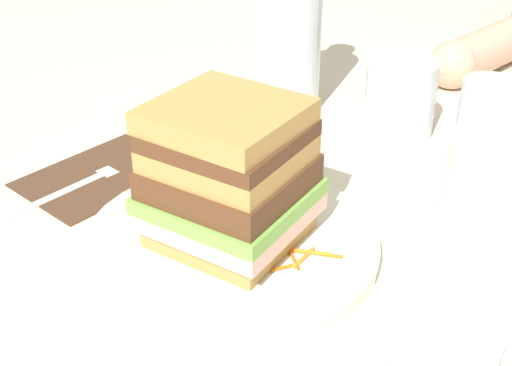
{
  "coord_description": "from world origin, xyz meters",
  "views": [
    {
      "loc": [
        0.34,
        -0.34,
        0.35
      ],
      "look_at": [
        -0.01,
        0.01,
        0.05
      ],
      "focal_mm": 47.93,
      "sensor_mm": 36.0,
      "label": 1
    }
  ],
  "objects_px": {
    "empty_tumbler_1": "(487,115)",
    "juice_glass": "(490,186)",
    "water_bottle": "(289,14)",
    "knife": "(381,356)",
    "main_plate": "(231,243)",
    "napkin_dark": "(101,174)",
    "fork": "(83,180)",
    "sandwich": "(229,176)",
    "empty_tumbler_0": "(400,98)"
  },
  "relations": [
    {
      "from": "empty_tumbler_1",
      "to": "juice_glass",
      "type": "bearing_deg",
      "value": -59.5
    },
    {
      "from": "juice_glass",
      "to": "water_bottle",
      "type": "bearing_deg",
      "value": 169.64
    },
    {
      "from": "knife",
      "to": "juice_glass",
      "type": "xyz_separation_m",
      "value": [
        -0.04,
        0.21,
        0.04
      ]
    },
    {
      "from": "main_plate",
      "to": "juice_glass",
      "type": "height_order",
      "value": "juice_glass"
    },
    {
      "from": "napkin_dark",
      "to": "empty_tumbler_1",
      "type": "xyz_separation_m",
      "value": [
        0.24,
        0.34,
        0.04
      ]
    },
    {
      "from": "fork",
      "to": "water_bottle",
      "type": "bearing_deg",
      "value": 87.17
    },
    {
      "from": "juice_glass",
      "to": "empty_tumbler_1",
      "type": "xyz_separation_m",
      "value": [
        -0.08,
        0.13,
        0.0
      ]
    },
    {
      "from": "knife",
      "to": "empty_tumbler_1",
      "type": "relative_size",
      "value": 2.59
    },
    {
      "from": "sandwich",
      "to": "napkin_dark",
      "type": "height_order",
      "value": "sandwich"
    },
    {
      "from": "napkin_dark",
      "to": "water_bottle",
      "type": "distance_m",
      "value": 0.28
    },
    {
      "from": "empty_tumbler_0",
      "to": "napkin_dark",
      "type": "bearing_deg",
      "value": -116.82
    },
    {
      "from": "knife",
      "to": "empty_tumbler_0",
      "type": "relative_size",
      "value": 2.31
    },
    {
      "from": "main_plate",
      "to": "sandwich",
      "type": "height_order",
      "value": "sandwich"
    },
    {
      "from": "napkin_dark",
      "to": "fork",
      "type": "xyz_separation_m",
      "value": [
        0.0,
        -0.02,
        0.0
      ]
    },
    {
      "from": "empty_tumbler_0",
      "to": "empty_tumbler_1",
      "type": "relative_size",
      "value": 1.12
    },
    {
      "from": "empty_tumbler_0",
      "to": "knife",
      "type": "bearing_deg",
      "value": -55.86
    },
    {
      "from": "juice_glass",
      "to": "water_bottle",
      "type": "relative_size",
      "value": 0.32
    },
    {
      "from": "main_plate",
      "to": "juice_glass",
      "type": "xyz_separation_m",
      "value": [
        0.13,
        0.19,
        0.03
      ]
    },
    {
      "from": "fork",
      "to": "juice_glass",
      "type": "relative_size",
      "value": 2.02
    },
    {
      "from": "napkin_dark",
      "to": "water_bottle",
      "type": "height_order",
      "value": "water_bottle"
    },
    {
      "from": "empty_tumbler_1",
      "to": "sandwich",
      "type": "bearing_deg",
      "value": -98.93
    },
    {
      "from": "main_plate",
      "to": "empty_tumbler_1",
      "type": "distance_m",
      "value": 0.33
    },
    {
      "from": "sandwich",
      "to": "fork",
      "type": "bearing_deg",
      "value": -170.3
    },
    {
      "from": "napkin_dark",
      "to": "empty_tumbler_0",
      "type": "xyz_separation_m",
      "value": [
        0.15,
        0.3,
        0.04
      ]
    },
    {
      "from": "fork",
      "to": "empty_tumbler_1",
      "type": "relative_size",
      "value": 2.16
    },
    {
      "from": "juice_glass",
      "to": "main_plate",
      "type": "bearing_deg",
      "value": -123.63
    },
    {
      "from": "napkin_dark",
      "to": "empty_tumbler_1",
      "type": "bearing_deg",
      "value": 54.72
    },
    {
      "from": "juice_glass",
      "to": "empty_tumbler_0",
      "type": "relative_size",
      "value": 0.95
    },
    {
      "from": "water_bottle",
      "to": "empty_tumbler_1",
      "type": "xyz_separation_m",
      "value": [
        0.22,
        0.08,
        -0.08
      ]
    },
    {
      "from": "sandwich",
      "to": "fork",
      "type": "xyz_separation_m",
      "value": [
        -0.18,
        -0.03,
        -0.07
      ]
    },
    {
      "from": "fork",
      "to": "empty_tumbler_0",
      "type": "relative_size",
      "value": 1.93
    },
    {
      "from": "sandwich",
      "to": "fork",
      "type": "relative_size",
      "value": 0.87
    },
    {
      "from": "sandwich",
      "to": "water_bottle",
      "type": "relative_size",
      "value": 0.56
    },
    {
      "from": "sandwich",
      "to": "empty_tumbler_1",
      "type": "xyz_separation_m",
      "value": [
        0.05,
        0.33,
        -0.03
      ]
    },
    {
      "from": "sandwich",
      "to": "knife",
      "type": "relative_size",
      "value": 0.72
    },
    {
      "from": "main_plate",
      "to": "water_bottle",
      "type": "xyz_separation_m",
      "value": [
        -0.17,
        0.25,
        0.11
      ]
    },
    {
      "from": "knife",
      "to": "water_bottle",
      "type": "distance_m",
      "value": 0.44
    },
    {
      "from": "knife",
      "to": "empty_tumbler_1",
      "type": "height_order",
      "value": "empty_tumbler_1"
    },
    {
      "from": "napkin_dark",
      "to": "fork",
      "type": "bearing_deg",
      "value": -86.09
    },
    {
      "from": "sandwich",
      "to": "water_bottle",
      "type": "bearing_deg",
      "value": 124.47
    },
    {
      "from": "juice_glass",
      "to": "fork",
      "type": "bearing_deg",
      "value": -144.32
    },
    {
      "from": "napkin_dark",
      "to": "empty_tumbler_0",
      "type": "height_order",
      "value": "empty_tumbler_0"
    },
    {
      "from": "napkin_dark",
      "to": "empty_tumbler_1",
      "type": "distance_m",
      "value": 0.41
    },
    {
      "from": "empty_tumbler_1",
      "to": "empty_tumbler_0",
      "type": "bearing_deg",
      "value": -156.5
    },
    {
      "from": "napkin_dark",
      "to": "knife",
      "type": "xyz_separation_m",
      "value": [
        0.35,
        -0.0,
        0.0
      ]
    },
    {
      "from": "napkin_dark",
      "to": "juice_glass",
      "type": "relative_size",
      "value": 1.86
    },
    {
      "from": "main_plate",
      "to": "knife",
      "type": "bearing_deg",
      "value": -3.91
    },
    {
      "from": "sandwich",
      "to": "knife",
      "type": "height_order",
      "value": "sandwich"
    },
    {
      "from": "empty_tumbler_0",
      "to": "empty_tumbler_1",
      "type": "height_order",
      "value": "empty_tumbler_0"
    },
    {
      "from": "napkin_dark",
      "to": "fork",
      "type": "relative_size",
      "value": 0.92
    }
  ]
}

